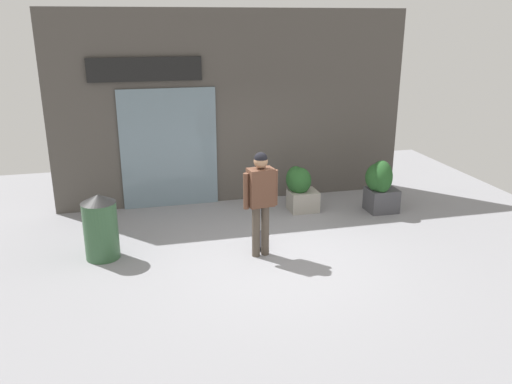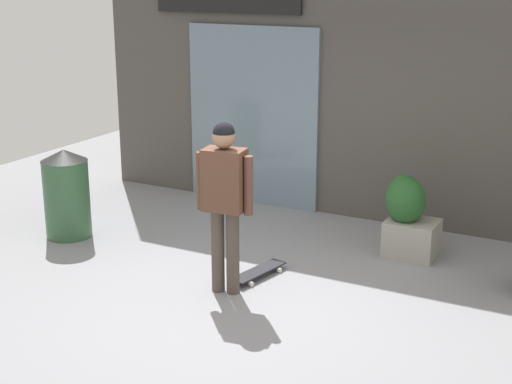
% 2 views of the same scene
% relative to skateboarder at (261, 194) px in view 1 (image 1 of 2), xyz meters
% --- Properties ---
extents(ground_plane, '(12.00, 12.00, 0.00)m').
position_rel_skateboarder_xyz_m(ground_plane, '(0.18, -0.01, -1.06)').
color(ground_plane, gray).
extents(building_facade, '(7.31, 0.31, 3.90)m').
position_rel_skateboarder_xyz_m(building_facade, '(0.12, 2.93, 0.86)').
color(building_facade, '#4C4742').
rests_on(building_facade, ground_plane).
extents(skateboarder, '(0.58, 0.31, 1.74)m').
position_rel_skateboarder_xyz_m(skateboarder, '(0.00, 0.00, 0.00)').
color(skateboarder, '#4C4238').
rests_on(skateboarder, ground_plane).
extents(skateboard, '(0.33, 0.76, 0.08)m').
position_rel_skateboarder_xyz_m(skateboard, '(0.12, 0.48, -1.00)').
color(skateboard, black).
rests_on(skateboard, ground_plane).
extents(planter_box_left, '(0.65, 0.60, 1.08)m').
position_rel_skateboarder_xyz_m(planter_box_left, '(2.81, 1.40, -0.50)').
color(planter_box_left, '#47474C').
rests_on(planter_box_left, ground_plane).
extents(planter_box_right, '(0.61, 0.56, 0.91)m').
position_rel_skateboarder_xyz_m(planter_box_right, '(1.28, 1.85, -0.57)').
color(planter_box_right, gray).
rests_on(planter_box_right, ground_plane).
extents(trash_bin, '(0.55, 0.55, 1.08)m').
position_rel_skateboarder_xyz_m(trash_bin, '(-2.50, 0.52, -0.52)').
color(trash_bin, '#335938').
rests_on(trash_bin, ground_plane).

